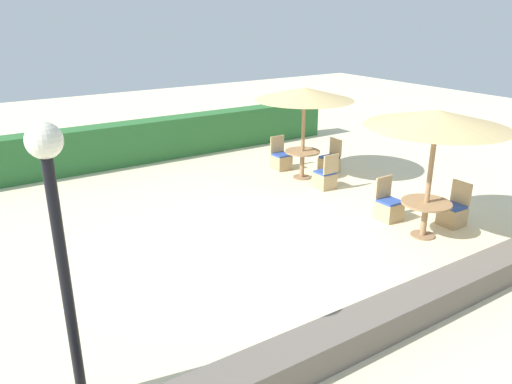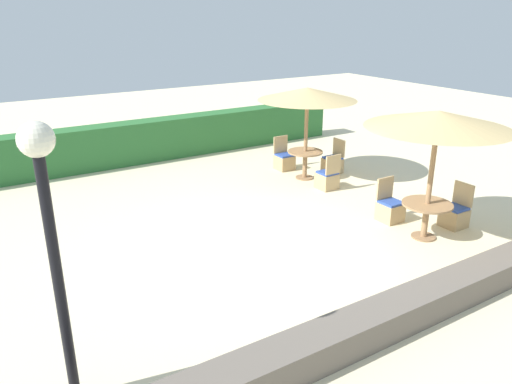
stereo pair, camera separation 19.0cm
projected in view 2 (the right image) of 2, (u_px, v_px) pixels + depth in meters
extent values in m
plane|color=beige|center=(272.00, 244.00, 9.73)|extent=(40.00, 40.00, 0.00)
cube|color=#2D6B33|center=(146.00, 141.00, 14.90)|extent=(13.00, 0.70, 1.21)
cube|color=#6B6056|center=(397.00, 314.00, 7.12)|extent=(10.00, 0.56, 0.45)
cylinder|color=black|center=(59.00, 288.00, 5.35)|extent=(0.12, 0.12, 3.00)
sphere|color=silver|center=(36.00, 139.00, 4.78)|extent=(0.36, 0.36, 0.36)
cylinder|color=#93704C|center=(431.00, 179.00, 9.59)|extent=(0.10, 0.10, 2.48)
cone|color=tan|center=(438.00, 119.00, 9.19)|extent=(2.71, 2.71, 0.32)
cylinder|color=#93704C|center=(423.00, 237.00, 10.02)|extent=(0.48, 0.48, 0.03)
cylinder|color=#93704C|center=(425.00, 221.00, 9.90)|extent=(0.12, 0.12, 0.70)
cylinder|color=#93704C|center=(427.00, 204.00, 9.77)|extent=(0.98, 0.98, 0.04)
cube|color=tan|center=(390.00, 212.00, 10.74)|extent=(0.46, 0.46, 0.40)
cube|color=#2D4CA8|center=(391.00, 202.00, 10.66)|extent=(0.42, 0.42, 0.05)
cube|color=tan|center=(385.00, 188.00, 10.74)|extent=(0.46, 0.04, 0.48)
cube|color=tan|center=(454.00, 218.00, 10.46)|extent=(0.46, 0.46, 0.40)
cube|color=#2D4CA8|center=(455.00, 208.00, 10.38)|extent=(0.42, 0.42, 0.05)
cube|color=tan|center=(463.00, 194.00, 10.39)|extent=(0.04, 0.46, 0.48)
cylinder|color=#93704C|center=(306.00, 136.00, 13.12)|extent=(0.10, 0.10, 2.35)
cone|color=tan|center=(307.00, 94.00, 12.75)|extent=(2.56, 2.56, 0.32)
cylinder|color=#93704C|center=(304.00, 177.00, 13.53)|extent=(0.48, 0.48, 0.03)
cylinder|color=#93704C|center=(305.00, 165.00, 13.41)|extent=(0.12, 0.12, 0.72)
cylinder|color=#93704C|center=(305.00, 152.00, 13.28)|extent=(0.93, 0.93, 0.04)
cube|color=tan|center=(284.00, 163.00, 14.20)|extent=(0.46, 0.46, 0.40)
cube|color=#2D4CA8|center=(285.00, 155.00, 14.12)|extent=(0.42, 0.42, 0.05)
cube|color=tan|center=(281.00, 144.00, 14.20)|extent=(0.46, 0.04, 0.48)
cube|color=tan|center=(327.00, 181.00, 12.68)|extent=(0.46, 0.46, 0.40)
cube|color=#2D4CA8|center=(327.00, 173.00, 12.60)|extent=(0.42, 0.42, 0.05)
cube|color=tan|center=(333.00, 165.00, 12.34)|extent=(0.46, 0.04, 0.48)
cube|color=tan|center=(332.00, 166.00, 13.93)|extent=(0.46, 0.46, 0.40)
cube|color=#2D4CA8|center=(333.00, 158.00, 13.85)|extent=(0.42, 0.42, 0.05)
cube|color=tan|center=(339.00, 148.00, 13.86)|extent=(0.04, 0.46, 0.48)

